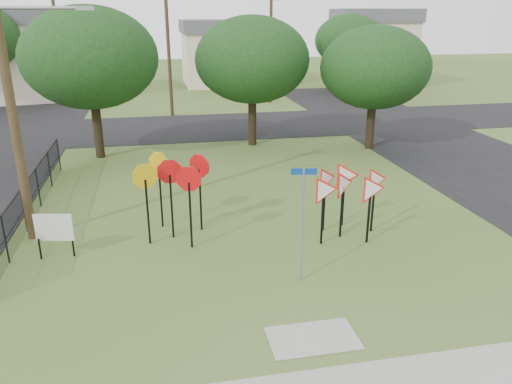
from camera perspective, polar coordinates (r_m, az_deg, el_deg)
The scene contains 20 objects.
ground at distance 13.63m, azimuth 3.43°, elevation -10.52°, with size 140.00×140.00×0.00m, color #3A5520.
street_right at distance 27.04m, azimuth 23.10°, elevation 3.51°, with size 8.00×50.00×0.02m, color black.
street_far at distance 32.25m, azimuth -5.66°, elevation 7.45°, with size 60.00×8.00×0.02m, color black.
curb_pad at distance 11.71m, azimuth 6.52°, elevation -16.27°, with size 2.00×1.20×0.02m, color gray.
street_name_sign at distance 13.05m, azimuth 5.31°, elevation -3.07°, with size 0.65×0.13×3.20m.
stop_sign_cluster at distance 15.83m, azimuth -9.49°, elevation 1.38°, with size 2.41×2.24×2.64m.
yield_sign_cluster at distance 16.09m, azimuth 10.36°, elevation 0.68°, with size 2.90×1.60×2.29m.
info_board at distance 15.73m, azimuth -22.10°, elevation -3.93°, with size 1.11×0.25×1.40m.
utility_pole_main at distance 16.46m, azimuth -26.48°, elevation 12.00°, with size 3.55×0.33×10.00m.
far_pole_a at distance 35.44m, azimuth -9.97°, elevation 15.87°, with size 1.40×0.24×9.00m.
far_pole_b at distance 40.47m, azimuth 1.70°, elevation 16.25°, with size 1.40×0.24×8.50m.
far_pole_c at distance 41.98m, azimuth -21.65°, elevation 15.41°, with size 1.40×0.24×9.00m.
fence_run at distance 19.16m, azimuth -24.29°, elevation -0.54°, with size 0.05×11.55×1.50m.
house_left at distance 46.75m, azimuth -25.66°, elevation 14.02°, with size 10.58×8.88×7.20m.
house_mid at distance 51.97m, azimuth -3.65°, elevation 15.70°, with size 8.40×8.40×6.20m.
house_right at distance 51.94m, azimuth 13.10°, elevation 15.80°, with size 8.30×8.30×7.20m.
tree_near_left at distance 25.60m, azimuth -18.45°, elevation 14.33°, with size 6.40×6.40×7.27m.
tree_near_mid at distance 26.94m, azimuth -0.45°, elevation 14.86°, with size 6.00×6.00×6.80m.
tree_near_right at distance 26.90m, azimuth 13.44°, elevation 13.66°, with size 5.60×5.60×6.33m.
tree_far_right at distance 46.66m, azimuth 10.57°, elevation 16.66°, with size 6.00×6.00×6.80m.
Camera 1 is at (-3.11, -11.35, 6.89)m, focal length 35.00 mm.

